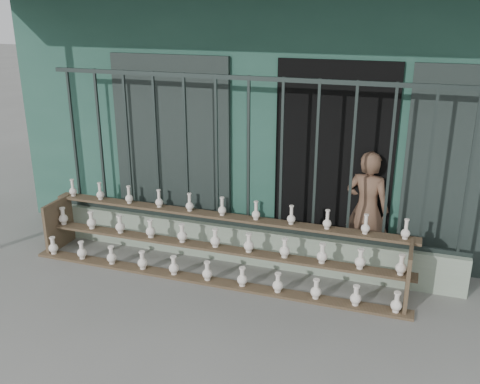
% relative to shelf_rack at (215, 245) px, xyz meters
% --- Properties ---
extents(ground, '(60.00, 60.00, 0.00)m').
position_rel_shelf_rack_xyz_m(ground, '(0.27, -0.89, -0.36)').
color(ground, slate).
extents(workshop_building, '(7.40, 6.60, 3.21)m').
position_rel_shelf_rack_xyz_m(workshop_building, '(0.28, 3.34, 1.26)').
color(workshop_building, '#285646').
rests_on(workshop_building, ground).
extents(parapet_wall, '(5.00, 0.20, 0.45)m').
position_rel_shelf_rack_xyz_m(parapet_wall, '(0.27, 0.41, -0.13)').
color(parapet_wall, '#95A890').
rests_on(parapet_wall, ground).
extents(security_fence, '(5.00, 0.04, 1.80)m').
position_rel_shelf_rack_xyz_m(security_fence, '(0.27, 0.41, 0.99)').
color(security_fence, '#283330').
rests_on(security_fence, parapet_wall).
extents(shelf_rack, '(4.50, 0.68, 0.85)m').
position_rel_shelf_rack_xyz_m(shelf_rack, '(0.00, 0.00, 0.00)').
color(shelf_rack, brown).
rests_on(shelf_rack, ground).
extents(elderly_woman, '(0.57, 0.44, 1.41)m').
position_rel_shelf_rack_xyz_m(elderly_woman, '(1.61, 0.81, 0.35)').
color(elderly_woman, brown).
rests_on(elderly_woman, ground).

